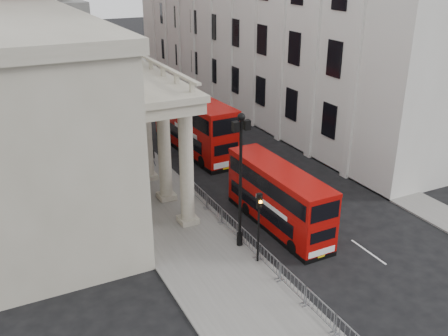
# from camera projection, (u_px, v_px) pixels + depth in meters

# --- Properties ---
(ground) EXTENTS (260.00, 260.00, 0.00)m
(ground) POSITION_uv_depth(u_px,v_px,m) (284.00, 279.00, 27.33)
(ground) COLOR black
(ground) RESTS_ON ground
(sidewalk_west) EXTENTS (6.00, 140.00, 0.12)m
(sidewalk_west) POSITION_uv_depth(u_px,v_px,m) (98.00, 130.00, 50.77)
(sidewalk_west) COLOR slate
(sidewalk_west) RESTS_ON ground
(sidewalk_east) EXTENTS (3.00, 140.00, 0.12)m
(sidewalk_east) POSITION_uv_depth(u_px,v_px,m) (240.00, 110.00, 57.59)
(sidewalk_east) COLOR slate
(sidewalk_east) RESTS_ON ground
(kerb) EXTENTS (0.20, 140.00, 0.14)m
(kerb) POSITION_uv_depth(u_px,v_px,m) (126.00, 126.00, 51.98)
(kerb) COLOR slate
(kerb) RESTS_ON ground
(portico_building) EXTENTS (9.00, 28.00, 12.00)m
(portico_building) POSITION_uv_depth(u_px,v_px,m) (25.00, 114.00, 35.47)
(portico_building) COLOR gray
(portico_building) RESTS_ON ground
(lamp_post_south) EXTENTS (1.05, 0.44, 8.32)m
(lamp_post_south) POSITION_uv_depth(u_px,v_px,m) (241.00, 173.00, 28.46)
(lamp_post_south) COLOR black
(lamp_post_south) RESTS_ON sidewalk_west
(lamp_post_mid) EXTENTS (1.05, 0.44, 8.32)m
(lamp_post_mid) POSITION_uv_depth(u_px,v_px,m) (149.00, 105.00, 41.64)
(lamp_post_mid) COLOR black
(lamp_post_mid) RESTS_ON sidewalk_west
(lamp_post_north) EXTENTS (1.05, 0.44, 8.32)m
(lamp_post_north) POSITION_uv_depth(u_px,v_px,m) (102.00, 69.00, 54.81)
(lamp_post_north) COLOR black
(lamp_post_north) RESTS_ON sidewalk_west
(traffic_light) EXTENTS (0.28, 0.33, 4.30)m
(traffic_light) POSITION_uv_depth(u_px,v_px,m) (259.00, 215.00, 27.54)
(traffic_light) COLOR black
(traffic_light) RESTS_ON sidewalk_west
(crowd_barriers) EXTENTS (0.50, 18.75, 1.10)m
(crowd_barriers) POSITION_uv_depth(u_px,v_px,m) (258.00, 250.00, 28.75)
(crowd_barriers) COLOR gray
(crowd_barriers) RESTS_ON sidewalk_west
(bus_near) EXTENTS (2.40, 9.42, 4.05)m
(bus_near) POSITION_uv_depth(u_px,v_px,m) (278.00, 196.00, 31.96)
(bus_near) COLOR #9E0A07
(bus_near) RESTS_ON ground
(bus_far) EXTENTS (3.39, 11.69, 4.99)m
(bus_far) POSITION_uv_depth(u_px,v_px,m) (194.00, 123.00, 44.48)
(bus_far) COLOR #BD0C08
(bus_far) RESTS_ON ground
(pedestrian_a) EXTENTS (0.61, 0.40, 1.66)m
(pedestrian_a) POSITION_uv_depth(u_px,v_px,m) (140.00, 177.00, 37.62)
(pedestrian_a) COLOR black
(pedestrian_a) RESTS_ON sidewalk_west
(pedestrian_b) EXTENTS (1.03, 0.98, 1.69)m
(pedestrian_b) POSITION_uv_depth(u_px,v_px,m) (122.00, 176.00, 37.79)
(pedestrian_b) COLOR black
(pedestrian_b) RESTS_ON sidewalk_west
(pedestrian_c) EXTENTS (0.96, 0.74, 1.77)m
(pedestrian_c) POSITION_uv_depth(u_px,v_px,m) (150.00, 163.00, 40.15)
(pedestrian_c) COLOR black
(pedestrian_c) RESTS_ON sidewalk_west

